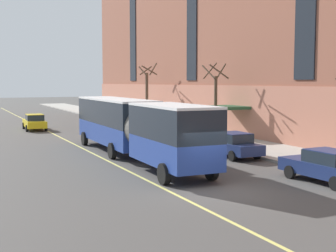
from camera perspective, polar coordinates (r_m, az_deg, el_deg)
The scene contains 12 objects.
ground_plane at distance 20.48m, azimuth 5.90°, elevation -7.90°, with size 260.00×260.00×0.00m, color #4C4947.
sidewalk at distance 28.48m, azimuth 19.14°, elevation -4.25°, with size 5.13×160.00×0.15m, color #ADA89E.
city_bus at distance 28.65m, azimuth -4.27°, elevation 0.13°, with size 3.01×17.85×3.58m.
parked_car_navy_2 at distance 29.61m, azimuth 7.87°, elevation -2.26°, with size 1.99×4.62×1.56m.
parked_car_navy_4 at distance 50.74m, azimuth -6.55°, elevation 0.93°, with size 2.11×4.79×1.56m.
parked_car_white_5 at distance 44.54m, azimuth -4.03°, elevation 0.33°, with size 1.96×4.44×1.56m.
parked_car_navy_6 at distance 23.09m, azimuth 18.77°, elevation -4.66°, with size 2.05×4.74×1.56m.
parked_car_navy_7 at distance 34.75m, azimuth 2.46°, elevation -1.08°, with size 2.06×4.73×1.56m.
taxi_cab at distance 47.65m, azimuth -15.96°, elevation 0.47°, with size 2.10×4.80×1.56m.
street_tree_far_uptown at distance 38.85m, azimuth 5.79°, elevation 3.35°, with size 1.72×1.93×6.19m.
street_tree_far_downtown at distance 52.18m, azimuth -2.56°, elevation 4.14°, with size 1.93×1.93×6.64m.
lane_centerline at distance 22.27m, azimuth -2.26°, elevation -6.78°, with size 0.16×140.00×0.01m, color #E0D66B.
Camera 1 is at (-10.29, -17.07, 4.70)m, focal length 50.00 mm.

